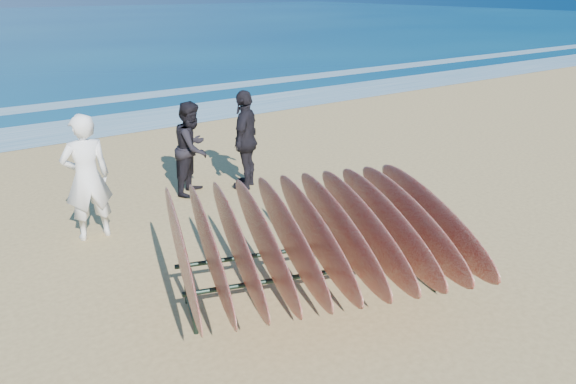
% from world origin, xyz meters
% --- Properties ---
extents(ground, '(120.00, 120.00, 0.00)m').
position_xyz_m(ground, '(0.00, 0.00, 0.00)').
color(ground, tan).
rests_on(ground, ground).
extents(foam_near, '(160.00, 160.00, 0.00)m').
position_xyz_m(foam_near, '(0.00, 10.00, 0.01)').
color(foam_near, white).
rests_on(foam_near, ground).
extents(foam_far, '(160.00, 160.00, 0.00)m').
position_xyz_m(foam_far, '(0.00, 13.50, 0.01)').
color(foam_far, white).
rests_on(foam_far, ground).
extents(surfboard_rack, '(3.90, 3.69, 1.36)m').
position_xyz_m(surfboard_rack, '(-0.40, -0.28, 0.86)').
color(surfboard_rack, black).
rests_on(surfboard_rack, ground).
extents(person_white, '(0.71, 0.49, 1.88)m').
position_xyz_m(person_white, '(-2.00, 3.02, 0.94)').
color(person_white, white).
rests_on(person_white, ground).
extents(person_dark_a, '(1.03, 1.01, 1.67)m').
position_xyz_m(person_dark_a, '(0.12, 3.88, 0.84)').
color(person_dark_a, black).
rests_on(person_dark_a, ground).
extents(person_dark_b, '(1.09, 1.04, 1.82)m').
position_xyz_m(person_dark_b, '(1.06, 3.59, 0.91)').
color(person_dark_b, black).
rests_on(person_dark_b, ground).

